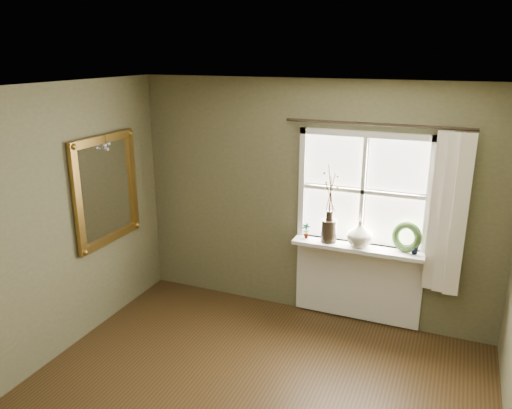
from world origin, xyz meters
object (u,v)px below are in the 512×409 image
at_px(cream_vase, 360,233).
at_px(wreath, 406,240).
at_px(dark_jug, 329,231).
at_px(gilt_mirror, 106,189).

relative_size(cream_vase, wreath, 0.88).
xyz_separation_m(dark_jug, gilt_mirror, (-2.20, -0.81, 0.43)).
xyz_separation_m(dark_jug, cream_vase, (0.33, 0.00, 0.02)).
bearing_deg(wreath, gilt_mirror, -145.76).
bearing_deg(cream_vase, dark_jug, 180.00).
height_order(dark_jug, gilt_mirror, gilt_mirror).
relative_size(dark_jug, cream_vase, 0.88).
xyz_separation_m(wreath, gilt_mirror, (-2.99, -0.85, 0.43)).
bearing_deg(dark_jug, wreath, 2.90).
bearing_deg(cream_vase, wreath, 4.95).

